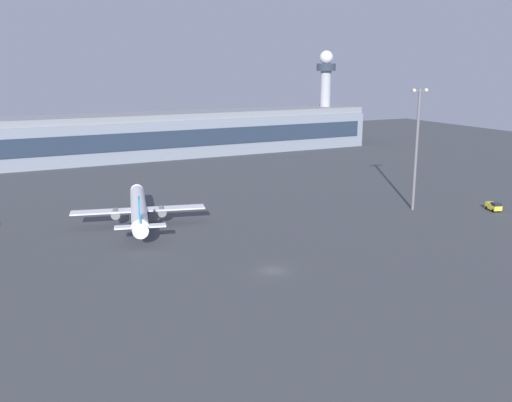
{
  "coord_description": "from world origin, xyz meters",
  "views": [
    {
      "loc": [
        -44.15,
        -81.87,
        34.36
      ],
      "look_at": [
        12.76,
        32.1,
        4.0
      ],
      "focal_mm": 40.67,
      "sensor_mm": 36.0,
      "label": 1
    }
  ],
  "objects_px": {
    "airplane_far_stand": "(139,209)",
    "baggage_tractor": "(494,206)",
    "apron_light_east": "(417,142)",
    "control_tower": "(325,91)"
  },
  "relations": [
    {
      "from": "control_tower",
      "to": "apron_light_east",
      "type": "relative_size",
      "value": 1.37
    },
    {
      "from": "control_tower",
      "to": "baggage_tractor",
      "type": "height_order",
      "value": "control_tower"
    },
    {
      "from": "baggage_tractor",
      "to": "apron_light_east",
      "type": "bearing_deg",
      "value": -15.11
    },
    {
      "from": "baggage_tractor",
      "to": "apron_light_east",
      "type": "distance_m",
      "value": 24.27
    },
    {
      "from": "apron_light_east",
      "to": "control_tower",
      "type": "bearing_deg",
      "value": 67.67
    },
    {
      "from": "control_tower",
      "to": "baggage_tractor",
      "type": "bearing_deg",
      "value": -103.2
    },
    {
      "from": "baggage_tractor",
      "to": "airplane_far_stand",
      "type": "bearing_deg",
      "value": -2.36
    },
    {
      "from": "airplane_far_stand",
      "to": "baggage_tractor",
      "type": "height_order",
      "value": "airplane_far_stand"
    },
    {
      "from": "control_tower",
      "to": "airplane_far_stand",
      "type": "xyz_separation_m",
      "value": [
        -105.93,
        -89.23,
        -19.25
      ]
    },
    {
      "from": "airplane_far_stand",
      "to": "baggage_tractor",
      "type": "distance_m",
      "value": 83.11
    }
  ]
}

